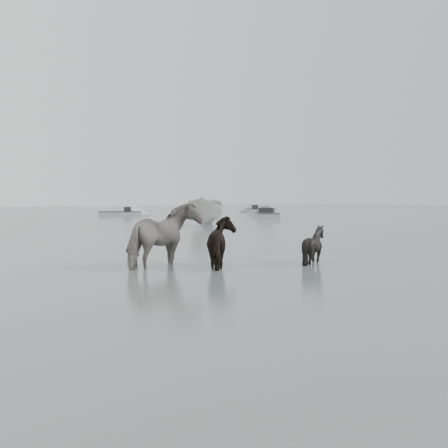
{
  "coord_description": "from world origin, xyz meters",
  "views": [
    {
      "loc": [
        -10.33,
        -11.56,
        1.74
      ],
      "look_at": [
        -2.1,
        0.0,
        1.0
      ],
      "focal_mm": 45.0,
      "sensor_mm": 36.0,
      "label": 1
    }
  ],
  "objects": [
    {
      "name": "ground",
      "position": [
        0.0,
        0.0,
        0.0
      ],
      "size": [
        140.0,
        140.0,
        0.0
      ],
      "primitive_type": "plane",
      "color": "#566761",
      "rests_on": "ground"
    },
    {
      "name": "pony_pinto",
      "position": [
        -3.66,
        0.35,
        0.9
      ],
      "size": [
        2.35,
        1.75,
        1.81
      ],
      "primitive_type": "imported",
      "rotation": [
        0.0,
        0.0,
        1.99
      ],
      "color": "black",
      "rests_on": "ground"
    },
    {
      "name": "pony_dark",
      "position": [
        -2.42,
        -0.51,
        0.73
      ],
      "size": [
        1.44,
        1.61,
        1.45
      ],
      "primitive_type": "imported",
      "rotation": [
        0.0,
        0.0,
        1.42
      ],
      "color": "black",
      "rests_on": "ground"
    },
    {
      "name": "pony_black",
      "position": [
        -0.22,
        -1.3,
        0.59
      ],
      "size": [
        1.29,
        1.21,
        1.19
      ],
      "primitive_type": "imported",
      "rotation": [
        0.0,
        0.0,
        1.31
      ],
      "color": "black",
      "rests_on": "ground"
    },
    {
      "name": "boat_small",
      "position": [
        6.7,
        14.0,
        0.86
      ],
      "size": [
        4.29,
        4.35,
        1.72
      ],
      "primitive_type": "imported",
      "rotation": [
        0.0,
        0.0,
        -0.77
      ],
      "color": "#B5B5B0",
      "rests_on": "ground"
    },
    {
      "name": "skiff_port",
      "position": [
        16.72,
        20.9,
        0.38
      ],
      "size": [
        4.44,
        5.45,
        0.75
      ],
      "primitive_type": null,
      "rotation": [
        0.0,
        0.0,
        0.97
      ],
      "color": "#A1A4A1",
      "rests_on": "ground"
    },
    {
      "name": "skiff_mid",
      "position": [
        9.41,
        30.81,
        0.38
      ],
      "size": [
        4.92,
        3.79,
        0.75
      ],
      "primitive_type": null,
      "rotation": [
        0.0,
        0.0,
        -0.53
      ],
      "color": "#B1B3B1",
      "rests_on": "ground"
    },
    {
      "name": "skiff_star",
      "position": [
        24.47,
        31.3,
        0.38
      ],
      "size": [
        4.32,
        3.32,
        0.75
      ],
      "primitive_type": null,
      "rotation": [
        0.0,
        0.0,
        2.65
      ],
      "color": "#A6A6A2",
      "rests_on": "ground"
    }
  ]
}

